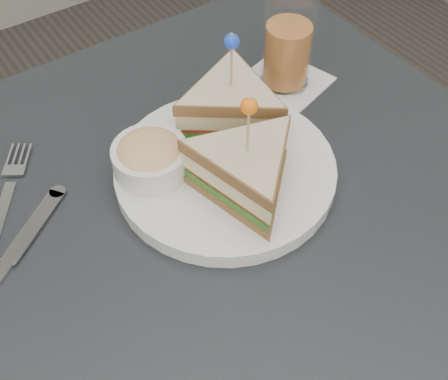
# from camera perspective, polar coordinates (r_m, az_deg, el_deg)

# --- Properties ---
(table) EXTENTS (0.80, 0.80, 0.75)m
(table) POSITION_cam_1_polar(r_m,az_deg,el_deg) (0.70, -0.21, -7.62)
(table) COLOR black
(table) RESTS_ON ground
(plate_meal) EXTENTS (0.32, 0.32, 0.16)m
(plate_meal) POSITION_cam_1_polar(r_m,az_deg,el_deg) (0.66, 0.29, 4.45)
(plate_meal) COLOR white
(plate_meal) RESTS_ON table
(cutlery_fork) EXTENTS (0.12, 0.16, 0.01)m
(cutlery_fork) POSITION_cam_1_polar(r_m,az_deg,el_deg) (0.71, -21.15, -0.38)
(cutlery_fork) COLOR silver
(cutlery_fork) RESTS_ON table
(cutlery_knife) EXTENTS (0.17, 0.13, 0.01)m
(cutlery_knife) POSITION_cam_1_polar(r_m,az_deg,el_deg) (0.65, -20.76, -6.41)
(cutlery_knife) COLOR silver
(cutlery_knife) RESTS_ON table
(drink_set) EXTENTS (0.14, 0.14, 0.14)m
(drink_set) POSITION_cam_1_polar(r_m,az_deg,el_deg) (0.79, 6.48, 14.33)
(drink_set) COLOR silver
(drink_set) RESTS_ON table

